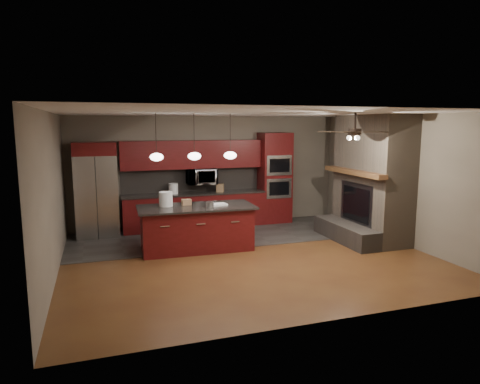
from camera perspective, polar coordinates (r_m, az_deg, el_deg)
name	(u,v)px	position (r m, az deg, el deg)	size (l,w,h in m)	color
ground	(248,256)	(8.56, 1.11, -8.59)	(7.00, 7.00, 0.00)	brown
ceiling	(249,113)	(8.17, 1.17, 10.49)	(7.00, 6.00, 0.02)	white
back_wall	(210,171)	(11.10, -4.08, 2.80)	(7.00, 0.02, 2.80)	gray
right_wall	(399,179)	(9.98, 20.44, 1.58)	(0.02, 6.00, 2.80)	gray
left_wall	(52,196)	(7.81, -23.81, -0.49)	(0.02, 6.00, 2.80)	gray
slate_tile_patch	(223,235)	(10.21, -2.30, -5.69)	(7.00, 2.40, 0.01)	#33312E
fireplace_column	(370,183)	(10.03, 16.92, 1.20)	(1.30, 2.10, 2.80)	#6C5E4D
back_cabinetry	(194,193)	(10.81, -6.15, -0.10)	(3.59, 0.64, 2.20)	#591012
oven_tower	(275,178)	(11.38, 4.64, 1.89)	(0.80, 0.63, 2.38)	#591012
microwave	(201,176)	(10.80, -5.16, 2.09)	(0.73, 0.41, 0.50)	silver
refrigerator	(96,190)	(10.41, -18.61, 0.28)	(0.95, 0.75, 2.19)	silver
kitchen_island	(197,228)	(8.96, -5.82, -4.75)	(2.43, 1.18, 0.92)	#591012
white_bucket	(166,199)	(8.92, -9.86, -0.94)	(0.28, 0.28, 0.30)	silver
paint_can	(210,204)	(8.74, -4.03, -1.66)	(0.16, 0.16, 0.11)	#9E9FA3
paint_tray	(218,204)	(8.92, -2.96, -1.67)	(0.35, 0.24, 0.03)	white
cardboard_box	(186,202)	(9.01, -7.16, -1.34)	(0.19, 0.14, 0.12)	#8E6949
counter_bucket	(173,189)	(10.65, -8.88, 0.45)	(0.23, 0.23, 0.26)	white
counter_box	(220,188)	(10.86, -2.67, 0.56)	(0.18, 0.14, 0.20)	#8D6B49
pendant_left	(157,157)	(8.48, -11.06, 4.63)	(0.26, 0.26, 0.92)	black
pendant_center	(194,156)	(8.61, -6.10, 4.80)	(0.26, 0.26, 0.92)	black
pendant_right	(230,155)	(8.80, -1.31, 4.94)	(0.26, 0.26, 0.92)	black
ceiling_fan	(355,131)	(8.26, 15.06, 7.80)	(1.27, 1.33, 0.41)	black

